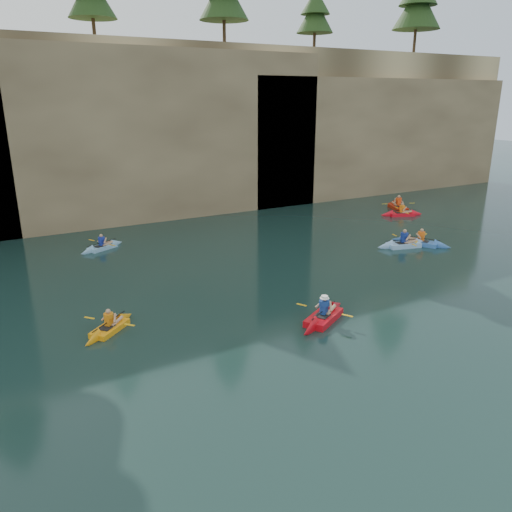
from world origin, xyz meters
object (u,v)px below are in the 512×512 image
kayaker_orange (110,327)px  kayaker_red_far (398,207)px  kayaker_ltblue_near (404,244)px  main_kayaker (324,317)px

kayaker_orange → kayaker_red_far: bearing=-18.2°
kayaker_ltblue_near → kayaker_orange: bearing=-157.1°
kayaker_ltblue_near → kayaker_red_far: size_ratio=0.92×
main_kayaker → kayaker_orange: 7.87m
main_kayaker → kayaker_orange: (-7.26, 3.04, -0.03)m
main_kayaker → kayaker_orange: size_ratio=1.31×
kayaker_ltblue_near → kayaker_red_far: 10.10m
kayaker_orange → kayaker_red_far: size_ratio=0.70×
kayaker_orange → kayaker_red_far: 25.78m
kayaker_orange → kayaker_ltblue_near: (16.92, 2.59, 0.03)m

